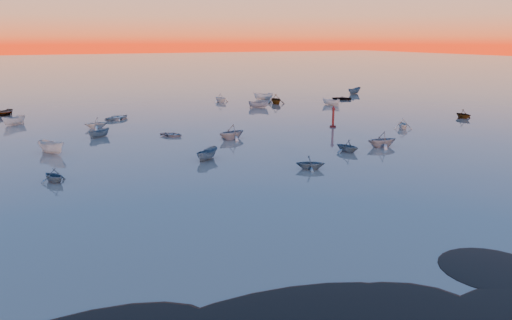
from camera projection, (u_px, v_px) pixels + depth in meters
ground at (115, 97)px, 114.91m from camera, size 600.00×600.00×0.00m
mud_lobes at (468, 297)px, 26.57m from camera, size 140.00×6.00×0.07m
moored_fleet at (174, 130)px, 73.80m from camera, size 124.00×58.00×1.20m
boat_near_center at (207, 160)px, 56.29m from camera, size 3.44×3.82×1.26m
boat_near_right at (347, 152)px, 60.10m from camera, size 3.65×2.42×1.17m
channel_marker at (333, 118)px, 76.16m from camera, size 0.96×0.96×3.41m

